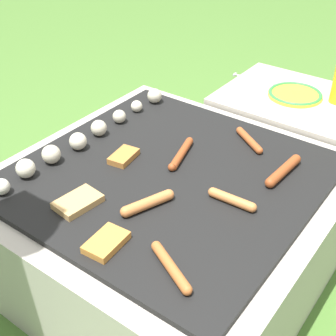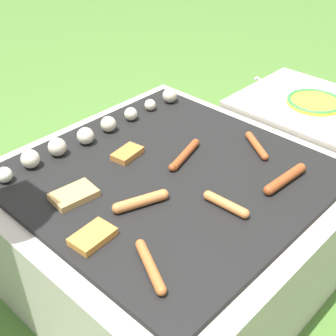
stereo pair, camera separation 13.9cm
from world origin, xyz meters
name	(u,v)px [view 1 (the left image)]	position (x,y,z in m)	size (l,w,h in m)	color
ground_plane	(168,263)	(0.00, 0.00, 0.00)	(14.00, 14.00, 0.00)	#47702D
grill	(168,222)	(0.00, 0.00, 0.19)	(0.96, 0.96, 0.38)	#B2AA9E
side_ledge	(286,137)	(0.72, -0.08, 0.19)	(0.46, 0.53, 0.38)	#B2AA9E
sausage_back_left	(232,200)	(-0.01, -0.23, 0.39)	(0.03, 0.15, 0.03)	#C6753D
sausage_back_right	(283,171)	(0.20, -0.28, 0.39)	(0.19, 0.04, 0.03)	#93421E
sausage_mid_right	(171,267)	(-0.31, -0.24, 0.39)	(0.09, 0.16, 0.03)	#B7602D
sausage_front_right	(181,154)	(0.10, 0.02, 0.39)	(0.18, 0.07, 0.02)	#93421E
sausage_front_center	(249,140)	(0.30, -0.11, 0.39)	(0.10, 0.14, 0.02)	#A34C23
sausage_mid_left	(148,203)	(-0.16, -0.05, 0.39)	(0.16, 0.08, 0.03)	#C6753D
bread_slice_right	(124,156)	(-0.02, 0.16, 0.39)	(0.11, 0.07, 0.02)	#B27033
bread_slice_left	(106,242)	(-0.34, -0.06, 0.39)	(0.12, 0.08, 0.02)	#D18438
bread_slice_center	(78,202)	(-0.27, 0.11, 0.39)	(0.13, 0.10, 0.02)	tan
mushroom_row	(84,137)	(-0.03, 0.32, 0.41)	(0.76, 0.07, 0.06)	silver
plate_colorful	(295,94)	(0.72, -0.09, 0.39)	(0.21, 0.21, 0.02)	yellow
fork_utensil	(253,79)	(0.77, 0.12, 0.38)	(0.03, 0.20, 0.01)	silver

